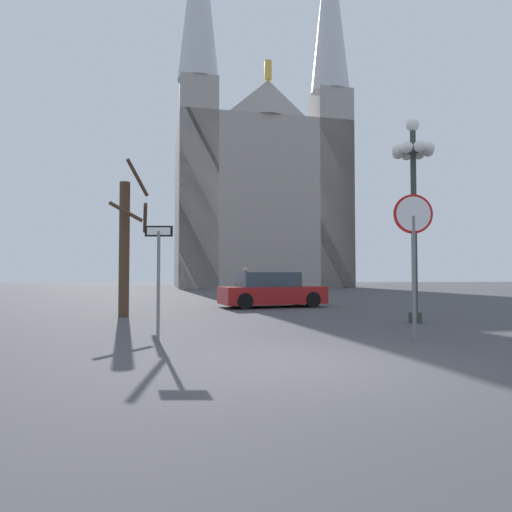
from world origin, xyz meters
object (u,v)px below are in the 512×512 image
object	(u,v)px
one_way_arrow_sign	(159,270)
parked_car_near_red	(271,291)
cathedral	(258,185)
street_lamp	(413,180)
pedestrian_walking	(245,281)
stop_sign	(413,236)
bare_tree	(126,244)

from	to	relation	value
one_way_arrow_sign	parked_car_near_red	distance (m)	9.59
one_way_arrow_sign	parked_car_near_red	xyz separation A→B (m)	(3.32, 8.96, -0.80)
cathedral	street_lamp	distance (m)	33.83
pedestrian_walking	stop_sign	bearing A→B (deg)	-77.53
bare_tree	pedestrian_walking	distance (m)	8.93
street_lamp	pedestrian_walking	distance (m)	11.39
one_way_arrow_sign	pedestrian_walking	bearing A→B (deg)	79.29
cathedral	parked_car_near_red	distance (m)	28.85
cathedral	street_lamp	xyz separation A→B (m)	(1.91, -33.17, -6.37)
street_lamp	one_way_arrow_sign	bearing A→B (deg)	-156.90
cathedral	stop_sign	xyz separation A→B (m)	(0.52, -36.31, -8.26)
stop_sign	parked_car_near_red	size ratio (longest dim) A/B	0.68
bare_tree	parked_car_near_red	xyz separation A→B (m)	(5.12, 3.74, -1.66)
bare_tree	street_lamp	bearing A→B (deg)	-15.26
cathedral	stop_sign	distance (m)	37.24
street_lamp	pedestrian_walking	world-z (taller)	street_lamp
bare_tree	one_way_arrow_sign	bearing A→B (deg)	-71.00
bare_tree	pedestrian_walking	world-z (taller)	bare_tree
street_lamp	parked_car_near_red	world-z (taller)	street_lamp
stop_sign	pedestrian_walking	xyz separation A→B (m)	(-2.92, 13.22, -1.17)
cathedral	parked_car_near_red	xyz separation A→B (m)	(-1.54, -27.10, -9.78)
street_lamp	pedestrian_walking	size ratio (longest dim) A/B	3.48
stop_sign	pedestrian_walking	world-z (taller)	stop_sign
one_way_arrow_sign	bare_tree	size ratio (longest dim) A/B	0.48
stop_sign	pedestrian_walking	bearing A→B (deg)	102.47
cathedral	one_way_arrow_sign	world-z (taller)	cathedral
street_lamp	bare_tree	bearing A→B (deg)	164.74
stop_sign	one_way_arrow_sign	xyz separation A→B (m)	(-5.38, 0.25, -0.72)
cathedral	one_way_arrow_sign	size ratio (longest dim) A/B	15.70
one_way_arrow_sign	parked_car_near_red	world-z (taller)	one_way_arrow_sign
pedestrian_walking	bare_tree	bearing A→B (deg)	-118.77
parked_car_near_red	bare_tree	bearing A→B (deg)	-143.87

